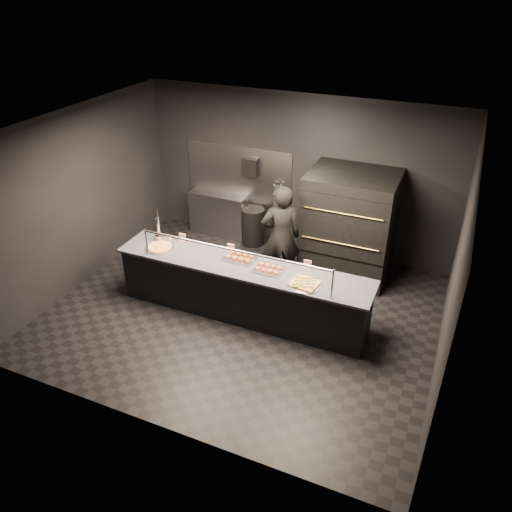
% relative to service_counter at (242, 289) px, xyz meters
% --- Properties ---
extents(room, '(6.04, 6.00, 3.00)m').
position_rel_service_counter_xyz_m(room, '(-0.02, 0.05, 1.03)').
color(room, black).
rests_on(room, ground).
extents(service_counter, '(4.10, 0.78, 1.37)m').
position_rel_service_counter_xyz_m(service_counter, '(0.00, 0.00, 0.00)').
color(service_counter, black).
rests_on(service_counter, ground).
extents(pizza_oven, '(1.50, 1.23, 1.91)m').
position_rel_service_counter_xyz_m(pizza_oven, '(1.20, 1.90, 0.50)').
color(pizza_oven, black).
rests_on(pizza_oven, ground).
extents(prep_shelf, '(1.20, 0.35, 0.90)m').
position_rel_service_counter_xyz_m(prep_shelf, '(-1.60, 2.32, -0.01)').
color(prep_shelf, '#99999E').
rests_on(prep_shelf, ground).
extents(towel_dispenser, '(0.30, 0.20, 0.35)m').
position_rel_service_counter_xyz_m(towel_dispenser, '(-0.90, 2.39, 1.09)').
color(towel_dispenser, black).
rests_on(towel_dispenser, room).
extents(fire_extinguisher, '(0.14, 0.14, 0.51)m').
position_rel_service_counter_xyz_m(fire_extinguisher, '(-0.35, 2.40, 0.60)').
color(fire_extinguisher, '#B2B2B7').
rests_on(fire_extinguisher, room).
extents(beer_tap, '(0.15, 0.21, 0.58)m').
position_rel_service_counter_xyz_m(beer_tap, '(-1.60, 0.19, 0.62)').
color(beer_tap, silver).
rests_on(beer_tap, service_counter).
extents(round_pizza, '(0.48, 0.48, 0.03)m').
position_rel_service_counter_xyz_m(round_pizza, '(-1.45, -0.06, 0.47)').
color(round_pizza, silver).
rests_on(round_pizza, service_counter).
extents(slider_tray_a, '(0.52, 0.41, 0.08)m').
position_rel_service_counter_xyz_m(slider_tray_a, '(-0.10, 0.15, 0.49)').
color(slider_tray_a, silver).
rests_on(slider_tray_a, service_counter).
extents(slider_tray_b, '(0.44, 0.33, 0.07)m').
position_rel_service_counter_xyz_m(slider_tray_b, '(0.44, 0.01, 0.48)').
color(slider_tray_b, silver).
rests_on(slider_tray_b, service_counter).
extents(square_pizza, '(0.49, 0.49, 0.05)m').
position_rel_service_counter_xyz_m(square_pizza, '(1.06, -0.15, 0.47)').
color(square_pizza, silver).
rests_on(square_pizza, service_counter).
extents(condiment_jar, '(0.17, 0.07, 0.11)m').
position_rel_service_counter_xyz_m(condiment_jar, '(-1.37, 0.18, 0.51)').
color(condiment_jar, silver).
rests_on(condiment_jar, service_counter).
extents(tent_cards, '(2.29, 0.04, 0.15)m').
position_rel_service_counter_xyz_m(tent_cards, '(-0.19, 0.28, 0.53)').
color(tent_cards, white).
rests_on(tent_cards, service_counter).
extents(trash_bin, '(0.45, 0.45, 0.76)m').
position_rel_service_counter_xyz_m(trash_bin, '(-0.78, 2.22, -0.09)').
color(trash_bin, black).
rests_on(trash_bin, ground).
extents(worker, '(0.81, 0.73, 1.85)m').
position_rel_service_counter_xyz_m(worker, '(0.23, 1.08, 0.46)').
color(worker, black).
rests_on(worker, ground).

